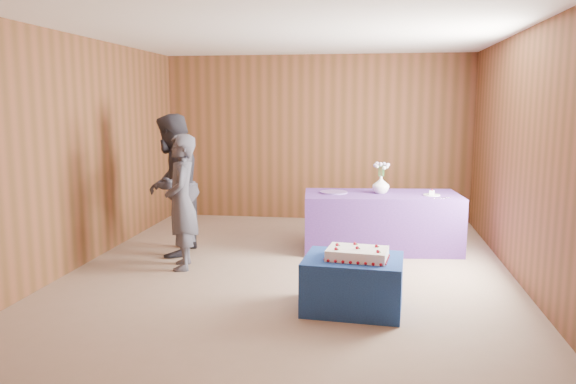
% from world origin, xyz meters
% --- Properties ---
extents(ground, '(6.00, 6.00, 0.00)m').
position_xyz_m(ground, '(0.00, 0.00, 0.00)').
color(ground, gray).
rests_on(ground, ground).
extents(room_shell, '(5.04, 6.04, 2.72)m').
position_xyz_m(room_shell, '(0.00, 0.00, 1.80)').
color(room_shell, brown).
rests_on(room_shell, ground).
extents(cake_table, '(0.95, 0.77, 0.50)m').
position_xyz_m(cake_table, '(0.75, -1.14, 0.25)').
color(cake_table, '#1B4599').
rests_on(cake_table, ground).
extents(serving_table, '(2.08, 1.10, 0.75)m').
position_xyz_m(serving_table, '(1.05, 1.11, 0.38)').
color(serving_table, '#5C3187').
rests_on(serving_table, ground).
extents(sheet_cake, '(0.61, 0.46, 0.13)m').
position_xyz_m(sheet_cake, '(0.79, -1.18, 0.55)').
color(sheet_cake, white).
rests_on(sheet_cake, cake_table).
extents(vase, '(0.30, 0.30, 0.23)m').
position_xyz_m(vase, '(1.03, 1.14, 0.86)').
color(vase, white).
rests_on(vase, serving_table).
extents(flower_spray, '(0.22, 0.22, 0.17)m').
position_xyz_m(flower_spray, '(1.03, 1.14, 1.12)').
color(flower_spray, '#2A6B2E').
rests_on(flower_spray, vase).
extents(platter, '(0.37, 0.37, 0.02)m').
position_xyz_m(platter, '(0.42, 1.07, 0.76)').
color(platter, '#704E9C').
rests_on(platter, serving_table).
extents(plate, '(0.22, 0.22, 0.01)m').
position_xyz_m(plate, '(1.67, 1.05, 0.76)').
color(plate, white).
rests_on(plate, serving_table).
extents(cake_slice, '(0.07, 0.06, 0.07)m').
position_xyz_m(cake_slice, '(1.67, 1.05, 0.79)').
color(cake_slice, white).
rests_on(cake_slice, plate).
extents(knife, '(0.24, 0.14, 0.00)m').
position_xyz_m(knife, '(1.79, 0.86, 0.75)').
color(knife, silver).
rests_on(knife, serving_table).
extents(guest_left, '(0.53, 0.66, 1.57)m').
position_xyz_m(guest_left, '(-1.27, -0.08, 0.78)').
color(guest_left, '#3D3D48').
rests_on(guest_left, ground).
extents(guest_right, '(0.73, 0.91, 1.79)m').
position_xyz_m(guest_right, '(-1.58, 0.48, 0.89)').
color(guest_right, '#2F2E37').
rests_on(guest_right, ground).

